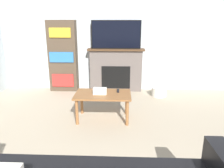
% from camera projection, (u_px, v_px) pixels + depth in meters
% --- Properties ---
extents(wall_back, '(6.49, 0.06, 2.70)m').
position_uv_depth(wall_back, '(118.00, 33.00, 5.08)').
color(wall_back, silver).
rests_on(wall_back, ground_plane).
extents(fireplace, '(1.31, 0.28, 1.01)m').
position_uv_depth(fireplace, '(116.00, 70.00, 5.18)').
color(fireplace, '#605651').
rests_on(fireplace, ground_plane).
extents(tv, '(1.12, 0.03, 0.63)m').
position_uv_depth(tv, '(116.00, 35.00, 4.93)').
color(tv, black).
rests_on(tv, fireplace).
extents(coffee_table, '(0.93, 0.57, 0.46)m').
position_uv_depth(coffee_table, '(103.00, 97.00, 3.65)').
color(coffee_table, brown).
rests_on(coffee_table, ground_plane).
extents(tissue_box, '(0.22, 0.12, 0.10)m').
position_uv_depth(tissue_box, '(100.00, 91.00, 3.61)').
color(tissue_box, white).
rests_on(tissue_box, coffee_table).
extents(remote_control, '(0.04, 0.15, 0.02)m').
position_uv_depth(remote_control, '(118.00, 91.00, 3.75)').
color(remote_control, black).
rests_on(remote_control, coffee_table).
extents(bookshelf, '(0.65, 0.29, 1.65)m').
position_uv_depth(bookshelf, '(63.00, 56.00, 5.12)').
color(bookshelf, '#4C3D2D').
rests_on(bookshelf, ground_plane).
extents(storage_basket, '(0.33, 0.33, 0.19)m').
position_uv_depth(storage_basket, '(159.00, 92.00, 4.87)').
color(storage_basket, silver).
rests_on(storage_basket, ground_plane).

